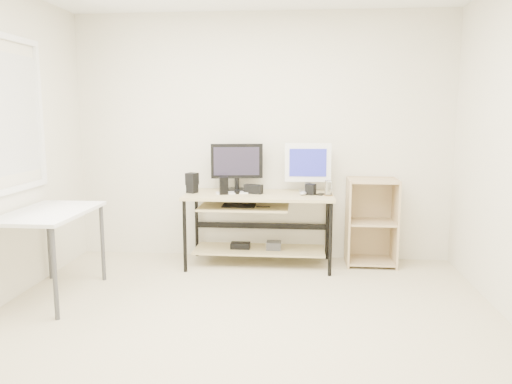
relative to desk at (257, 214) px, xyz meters
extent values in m
cube|color=beige|center=(0.03, -1.66, -0.54)|extent=(4.00, 4.00, 0.01)
cube|color=silver|center=(0.03, 0.34, 0.76)|extent=(4.00, 0.01, 2.60)
cube|color=silver|center=(0.03, -3.66, 0.76)|extent=(4.00, 0.01, 2.60)
cube|color=white|center=(-1.96, -1.06, 1.01)|extent=(0.01, 1.00, 1.20)
cube|color=tan|center=(0.03, -0.01, 0.20)|extent=(1.50, 0.65, 0.03)
cube|color=tan|center=(-0.12, -0.06, 0.08)|extent=(0.90, 0.49, 0.02)
cube|color=tan|center=(0.03, 0.04, -0.39)|extent=(1.35, 0.46, 0.02)
cube|color=black|center=(-0.17, -0.06, 0.10)|extent=(0.33, 0.22, 0.01)
cylinder|color=black|center=(0.08, -0.11, 0.10)|extent=(0.14, 0.01, 0.01)
cube|color=#3D3D3F|center=(0.18, 0.04, -0.34)|extent=(0.15, 0.15, 0.08)
cube|color=black|center=(-0.17, 0.04, -0.35)|extent=(0.20, 0.12, 0.06)
cylinder|color=black|center=(-0.68, -0.29, -0.18)|extent=(0.04, 0.04, 0.72)
cylinder|color=black|center=(-0.68, 0.28, -0.18)|extent=(0.04, 0.04, 0.72)
cylinder|color=black|center=(0.74, -0.29, -0.18)|extent=(0.04, 0.04, 0.72)
cylinder|color=black|center=(0.74, 0.28, -0.18)|extent=(0.04, 0.04, 0.72)
cube|color=white|center=(-1.65, -1.06, 0.20)|extent=(0.60, 1.00, 0.03)
cylinder|color=#3D3D3F|center=(-1.91, -0.60, -0.18)|extent=(0.04, 0.04, 0.72)
cylinder|color=#3D3D3F|center=(-1.39, -1.52, -0.18)|extent=(0.04, 0.04, 0.72)
cylinder|color=#3D3D3F|center=(-1.39, -0.60, -0.18)|extent=(0.04, 0.04, 0.72)
cube|color=tan|center=(0.94, 0.12, -0.09)|extent=(0.02, 0.40, 0.90)
cube|color=tan|center=(1.42, 0.12, -0.09)|extent=(0.02, 0.40, 0.90)
cube|color=tan|center=(1.18, 0.31, -0.09)|extent=(0.50, 0.02, 0.90)
cube|color=tan|center=(1.18, 0.12, -0.50)|extent=(0.46, 0.38, 0.02)
cube|color=tan|center=(1.18, 0.12, -0.09)|extent=(0.46, 0.38, 0.02)
cube|color=tan|center=(1.18, 0.12, 0.34)|extent=(0.46, 0.38, 0.02)
cylinder|color=black|center=(-0.22, 0.17, 0.22)|extent=(0.22, 0.22, 0.02)
cylinder|color=black|center=(-0.22, 0.17, 0.29)|extent=(0.05, 0.05, 0.11)
cube|color=black|center=(-0.22, 0.17, 0.53)|extent=(0.54, 0.14, 0.36)
cube|color=black|center=(-0.22, 0.14, 0.53)|extent=(0.45, 0.08, 0.29)
cube|color=silver|center=(0.52, 0.16, 0.22)|extent=(0.17, 0.15, 0.01)
cylinder|color=silver|center=(0.52, 0.16, 0.27)|extent=(0.04, 0.04, 0.09)
cube|color=white|center=(0.52, 0.16, 0.52)|extent=(0.47, 0.07, 0.40)
cube|color=navy|center=(0.52, 0.13, 0.52)|extent=(0.40, 0.02, 0.32)
cube|color=white|center=(-0.21, 0.00, 0.22)|extent=(0.43, 0.22, 0.01)
ellipsoid|color=#BCBCC1|center=(0.47, -0.05, 0.23)|extent=(0.10, 0.12, 0.04)
cube|color=black|center=(-0.03, 0.00, 0.26)|extent=(0.20, 0.13, 0.09)
cube|color=black|center=(-0.66, -0.01, 0.25)|extent=(0.12, 0.12, 0.08)
cube|color=black|center=(-0.66, -0.01, 0.36)|extent=(0.13, 0.13, 0.12)
cube|color=black|center=(0.55, -0.02, 0.27)|extent=(0.12, 0.12, 0.11)
cube|color=black|center=(-0.33, -0.08, 0.30)|extent=(0.10, 0.08, 0.18)
cylinder|color=black|center=(-0.20, -0.03, 0.22)|extent=(0.08, 0.08, 0.03)
cube|color=black|center=(0.65, -0.01, 0.22)|extent=(0.11, 0.14, 0.01)
cylinder|color=olive|center=(0.72, -0.06, 0.21)|extent=(0.12, 0.12, 0.01)
cylinder|color=white|center=(0.72, -0.06, 0.29)|extent=(0.09, 0.09, 0.14)
camera|label=1|loc=(0.44, -4.98, 1.02)|focal=35.00mm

